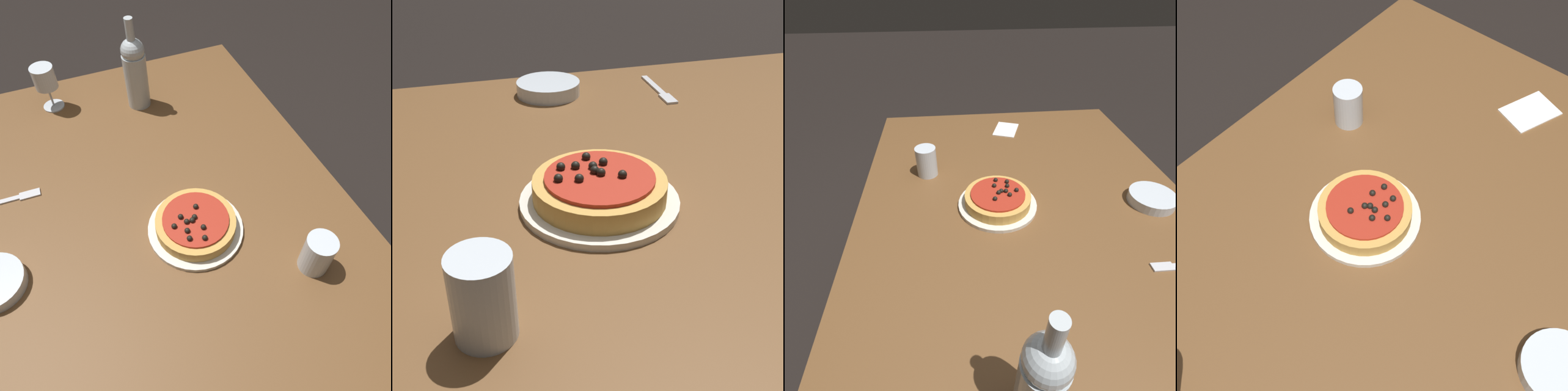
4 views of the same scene
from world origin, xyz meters
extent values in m
plane|color=black|center=(0.00, 0.00, 0.00)|extent=(14.00, 14.00, 0.00)
cube|color=brown|center=(0.00, 0.00, 0.72)|extent=(1.50, 1.07, 0.03)
cylinder|color=brown|center=(0.69, 0.48, 0.35)|extent=(0.06, 0.06, 0.70)
cylinder|color=brown|center=(0.69, -0.48, 0.35)|extent=(0.06, 0.06, 0.70)
cylinder|color=silver|center=(-0.04, -0.10, 0.74)|extent=(0.25, 0.25, 0.01)
cylinder|color=gold|center=(-0.04, -0.10, 0.76)|extent=(0.21, 0.21, 0.03)
cylinder|color=#A82819|center=(-0.04, -0.10, 0.78)|extent=(0.17, 0.17, 0.01)
sphere|color=black|center=(-0.08, -0.10, 0.79)|extent=(0.01, 0.01, 0.01)
sphere|color=black|center=(-0.05, -0.04, 0.79)|extent=(0.01, 0.01, 0.01)
sphere|color=black|center=(-0.11, -0.09, 0.79)|extent=(0.01, 0.01, 0.01)
sphere|color=black|center=(-0.05, -0.07, 0.79)|extent=(0.01, 0.01, 0.01)
sphere|color=black|center=(-0.04, -0.09, 0.79)|extent=(0.01, 0.01, 0.01)
sphere|color=black|center=(-0.03, -0.06, 0.79)|extent=(0.01, 0.01, 0.01)
sphere|color=black|center=(-0.05, -0.08, 0.79)|extent=(0.01, 0.01, 0.01)
sphere|color=black|center=(-0.01, -0.11, 0.79)|extent=(0.01, 0.01, 0.01)
sphere|color=black|center=(-0.09, -0.06, 0.79)|extent=(0.01, 0.01, 0.01)
sphere|color=black|center=(-0.07, -0.06, 0.79)|extent=(0.01, 0.01, 0.01)
cylinder|color=silver|center=(0.61, 0.16, 0.74)|extent=(0.07, 0.07, 0.00)
cylinder|color=silver|center=(0.61, 0.16, 0.78)|extent=(0.01, 0.01, 0.07)
cylinder|color=silver|center=(0.61, 0.16, 0.85)|extent=(0.07, 0.07, 0.07)
cylinder|color=#B2BCC1|center=(0.51, -0.11, 0.82)|extent=(0.08, 0.08, 0.18)
sphere|color=#B2BCC1|center=(0.51, -0.11, 0.93)|extent=(0.07, 0.07, 0.07)
cylinder|color=#B2BCC1|center=(0.51, -0.11, 0.99)|extent=(0.03, 0.03, 0.08)
cylinder|color=silver|center=(-0.25, -0.32, 0.79)|extent=(0.07, 0.07, 0.11)
cube|color=silver|center=(0.24, 0.29, 0.74)|extent=(0.03, 0.06, 0.00)
camera|label=1|loc=(-0.55, 0.11, 1.57)|focal=35.00mm
camera|label=2|loc=(-0.26, -0.78, 1.18)|focal=50.00mm
camera|label=3|loc=(0.69, -0.22, 1.36)|focal=28.00mm
camera|label=4|loc=(0.45, 0.34, 1.75)|focal=50.00mm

